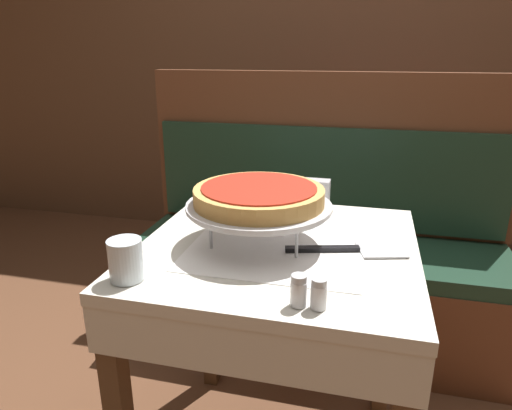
% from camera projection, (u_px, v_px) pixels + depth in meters
% --- Properties ---
extents(dining_table_front, '(0.70, 0.70, 0.75)m').
position_uv_depth(dining_table_front, '(278.00, 279.00, 1.21)').
color(dining_table_front, beige).
rests_on(dining_table_front, ground_plane).
extents(dining_table_rear, '(0.72, 0.72, 0.76)m').
position_uv_depth(dining_table_rear, '(377.00, 162.00, 2.47)').
color(dining_table_rear, red).
rests_on(dining_table_rear, ground_plane).
extents(booth_bench, '(1.55, 0.47, 1.14)m').
position_uv_depth(booth_bench, '(318.00, 267.00, 1.97)').
color(booth_bench, brown).
rests_on(booth_bench, ground_plane).
extents(back_wall_panel, '(6.00, 0.04, 2.40)m').
position_uv_depth(back_wall_panel, '(341.00, 54.00, 2.76)').
color(back_wall_panel, brown).
rests_on(back_wall_panel, ground_plane).
extents(pizza_pan_stand, '(0.37, 0.37, 0.11)m').
position_uv_depth(pizza_pan_stand, '(259.00, 207.00, 1.15)').
color(pizza_pan_stand, '#ADADB2').
rests_on(pizza_pan_stand, dining_table_front).
extents(deep_dish_pizza, '(0.33, 0.33, 0.04)m').
position_uv_depth(deep_dish_pizza, '(259.00, 195.00, 1.14)').
color(deep_dish_pizza, tan).
rests_on(deep_dish_pizza, pizza_pan_stand).
extents(pizza_server, '(0.30, 0.13, 0.01)m').
position_uv_depth(pizza_server, '(351.00, 249.00, 1.13)').
color(pizza_server, '#BCBCC1').
rests_on(pizza_server, dining_table_front).
extents(water_glass_near, '(0.07, 0.07, 0.09)m').
position_uv_depth(water_glass_near, '(126.00, 260.00, 0.98)').
color(water_glass_near, silver).
rests_on(water_glass_near, dining_table_front).
extents(salt_shaker, '(0.03, 0.03, 0.06)m').
position_uv_depth(salt_shaker, '(299.00, 290.00, 0.88)').
color(salt_shaker, silver).
rests_on(salt_shaker, dining_table_front).
extents(pepper_shaker, '(0.03, 0.03, 0.06)m').
position_uv_depth(pepper_shaker, '(319.00, 293.00, 0.87)').
color(pepper_shaker, silver).
rests_on(pepper_shaker, dining_table_front).
extents(napkin_holder, '(0.10, 0.05, 0.09)m').
position_uv_depth(napkin_holder, '(313.00, 194.00, 1.43)').
color(napkin_holder, '#B2B2B7').
rests_on(napkin_holder, dining_table_front).
extents(condiment_caddy, '(0.12, 0.12, 0.18)m').
position_uv_depth(condiment_caddy, '(367.00, 132.00, 2.46)').
color(condiment_caddy, black).
rests_on(condiment_caddy, dining_table_rear).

